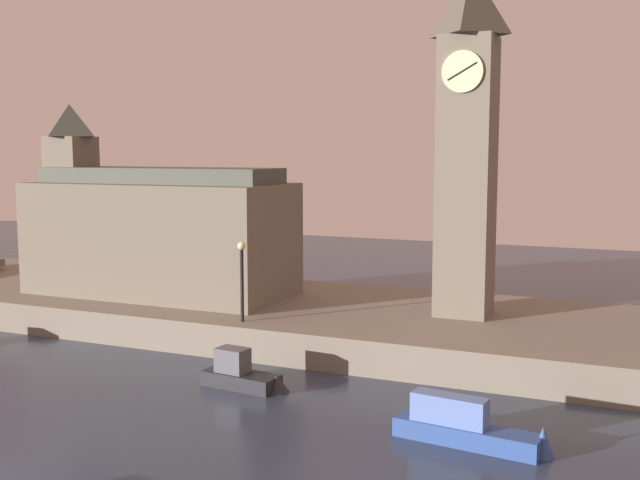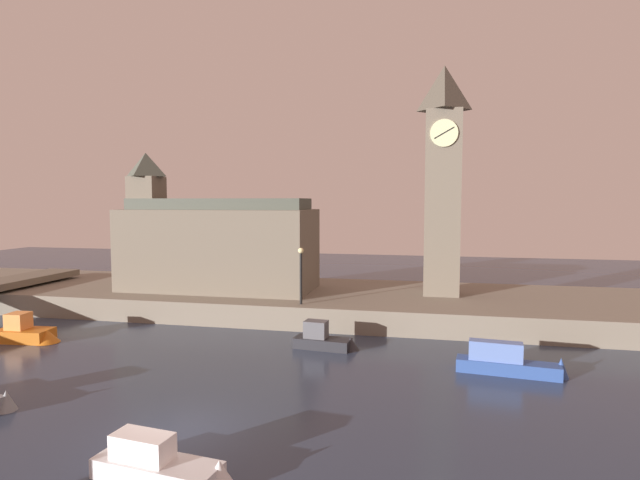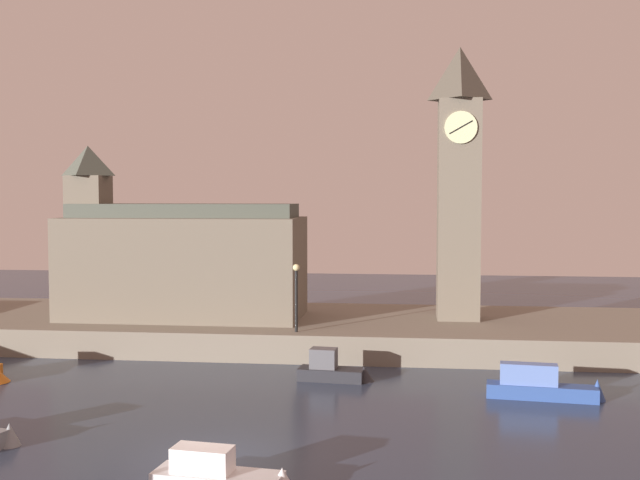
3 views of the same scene
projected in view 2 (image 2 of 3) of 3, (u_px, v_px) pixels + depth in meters
name	position (u px, v px, depth m)	size (l,w,h in m)	color
ground_plane	(178.00, 433.00, 17.51)	(120.00, 120.00, 0.00)	#2D384C
far_embankment	(310.00, 301.00, 36.95)	(70.00, 12.00, 1.50)	slate
clock_tower	(443.00, 178.00, 34.78)	(2.63, 2.66, 15.65)	#6B6051
parliament_hall	(213.00, 244.00, 37.48)	(13.93, 6.10, 10.12)	#6B6051
streetlamp	(301.00, 269.00, 31.81)	(0.36, 0.36, 3.57)	black
boat_tour_blue	(513.00, 363.00, 23.36)	(5.11, 1.51, 1.74)	#2D4C93
boat_patrol_orange	(29.00, 333.00, 28.86)	(3.80, 1.82, 1.62)	orange
boat_ferry_white	(168.00, 466.00, 14.44)	(4.46, 1.68, 1.47)	silver
boat_barge_dark	(327.00, 340.00, 27.46)	(3.70, 1.51, 1.57)	#232328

